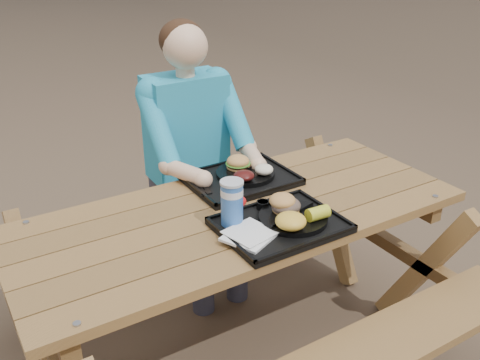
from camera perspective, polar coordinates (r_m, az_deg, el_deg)
ground at (r=2.58m, az=-0.00°, el=-17.92°), size 60.00×60.00×0.00m
picnic_table at (r=2.33m, az=-0.00°, el=-11.24°), size 1.80×1.49×0.75m
tray_near at (r=2.01m, az=4.30°, el=-4.89°), size 0.45×0.35×0.02m
tray_far at (r=2.35m, az=0.09°, el=0.02°), size 0.45×0.35×0.02m
plate_near at (r=2.02m, az=5.68°, el=-4.04°), size 0.26×0.26×0.02m
plate_far at (r=2.36m, az=0.58°, el=0.71°), size 0.26×0.26×0.02m
napkin_stack at (r=1.90m, az=0.95°, el=-5.96°), size 0.21×0.21×0.02m
soda_cup at (r=1.95m, az=-0.87°, el=-2.58°), size 0.08×0.08×0.17m
condiment_bbq at (r=2.09m, az=2.46°, el=-2.67°), size 0.05×0.05×0.03m
condiment_mustard at (r=2.10m, az=3.69°, el=-2.59°), size 0.05×0.05×0.03m
sandwich at (r=2.02m, az=4.96°, el=-1.92°), size 0.11×0.11×0.11m
mac_cheese at (r=1.92m, az=5.44°, el=-4.38°), size 0.11×0.11×0.06m
corn_cob at (r=1.99m, az=8.31°, el=-3.53°), size 0.09×0.09×0.05m
cutlery_far at (r=2.26m, az=-3.77°, el=-0.74°), size 0.05×0.14×0.01m
burger at (r=2.37m, az=-0.22°, el=2.30°), size 0.10×0.10×0.09m
baked_beans at (r=2.27m, az=0.42°, el=0.47°), size 0.09×0.09×0.04m
potato_salad at (r=2.33m, az=2.57°, el=1.13°), size 0.08×0.08×0.04m
diner at (r=2.74m, az=-5.38°, el=1.03°), size 0.48×0.84×1.28m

